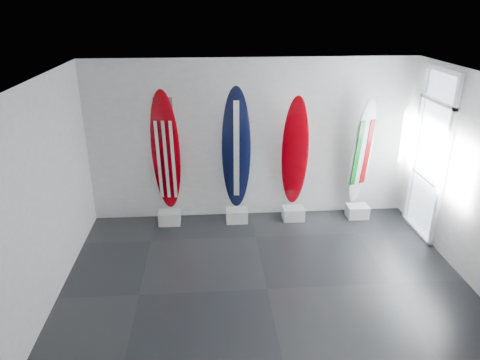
{
  "coord_description": "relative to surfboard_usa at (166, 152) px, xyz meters",
  "views": [
    {
      "loc": [
        -0.8,
        -5.37,
        3.93
      ],
      "look_at": [
        -0.29,
        1.4,
        1.16
      ],
      "focal_mm": 33.32,
      "sensor_mm": 36.0,
      "label": 1
    }
  ],
  "objects": [
    {
      "name": "surfboard_swiss",
      "position": [
        2.35,
        0.0,
        -0.07
      ],
      "size": [
        0.53,
        0.41,
        2.17
      ],
      "primitive_type": "ellipsoid",
      "rotation": [
        0.13,
        0.0,
        -0.12
      ],
      "color": "#840007",
      "rests_on": "display_block_swiss"
    },
    {
      "name": "display_block_usa",
      "position": [
        0.0,
        -0.1,
        -1.27
      ],
      "size": [
        0.4,
        0.3,
        0.24
      ],
      "primitive_type": "cube",
      "color": "silver",
      "rests_on": "floor"
    },
    {
      "name": "wall_front",
      "position": [
        1.56,
        -4.78,
        0.11
      ],
      "size": [
        6.0,
        0.0,
        6.0
      ],
      "primitive_type": "plane",
      "rotation": [
        -1.57,
        0.0,
        0.0
      ],
      "color": "silver",
      "rests_on": "ground"
    },
    {
      "name": "wall_back",
      "position": [
        1.56,
        0.22,
        0.11
      ],
      "size": [
        6.0,
        0.0,
        6.0
      ],
      "primitive_type": "plane",
      "rotation": [
        1.57,
        0.0,
        0.0
      ],
      "color": "silver",
      "rests_on": "ground"
    },
    {
      "name": "display_block_navy",
      "position": [
        1.27,
        -0.1,
        -1.27
      ],
      "size": [
        0.4,
        0.3,
        0.24
      ],
      "primitive_type": "cube",
      "color": "silver",
      "rests_on": "floor"
    },
    {
      "name": "surfboard_italy",
      "position": [
        3.61,
        0.0,
        -0.11
      ],
      "size": [
        0.55,
        0.44,
        2.09
      ],
      "primitive_type": "ellipsoid",
      "rotation": [
        0.1,
        0.0,
        0.36
      ],
      "color": "silver",
      "rests_on": "display_block_italy"
    },
    {
      "name": "display_block_swiss",
      "position": [
        2.35,
        -0.1,
        -1.27
      ],
      "size": [
        0.4,
        0.3,
        0.24
      ],
      "primitive_type": "cube",
      "color": "silver",
      "rests_on": "floor"
    },
    {
      "name": "wall_outlet",
      "position": [
        -0.89,
        0.2,
        -1.04
      ],
      "size": [
        0.09,
        0.02,
        0.13
      ],
      "primitive_type": "cube",
      "color": "silver",
      "rests_on": "wall_back"
    },
    {
      "name": "display_block_italy",
      "position": [
        3.61,
        -0.1,
        -1.27
      ],
      "size": [
        0.4,
        0.3,
        0.24
      ],
      "primitive_type": "cube",
      "color": "silver",
      "rests_on": "floor"
    },
    {
      "name": "floor",
      "position": [
        1.56,
        -2.28,
        -1.39
      ],
      "size": [
        6.0,
        6.0,
        0.0
      ],
      "primitive_type": "plane",
      "color": "black",
      "rests_on": "ground"
    },
    {
      "name": "surfboard_usa",
      "position": [
        0.0,
        0.0,
        0.0
      ],
      "size": [
        0.55,
        0.36,
        2.3
      ],
      "primitive_type": "ellipsoid",
      "rotation": [
        0.1,
        0.0,
        -0.12
      ],
      "color": "#840007",
      "rests_on": "display_block_usa"
    },
    {
      "name": "wall_left",
      "position": [
        -1.44,
        -2.28,
        0.11
      ],
      "size": [
        0.0,
        5.0,
        5.0
      ],
      "primitive_type": "plane",
      "rotation": [
        1.57,
        0.0,
        1.57
      ],
      "color": "silver",
      "rests_on": "ground"
    },
    {
      "name": "glass_door",
      "position": [
        4.53,
        -0.73,
        0.04
      ],
      "size": [
        0.12,
        1.16,
        2.85
      ],
      "primitive_type": null,
      "color": "white",
      "rests_on": "floor"
    },
    {
      "name": "ceiling",
      "position": [
        1.56,
        -2.28,
        1.61
      ],
      "size": [
        6.0,
        6.0,
        0.0
      ],
      "primitive_type": "plane",
      "rotation": [
        3.14,
        0.0,
        0.0
      ],
      "color": "white",
      "rests_on": "wall_back"
    },
    {
      "name": "surfboard_navy",
      "position": [
        1.27,
        0.0,
        0.01
      ],
      "size": [
        0.54,
        0.23,
        2.33
      ],
      "primitive_type": "ellipsoid",
      "rotation": [
        0.05,
        0.0,
        -0.08
      ],
      "color": "black",
      "rests_on": "display_block_navy"
    }
  ]
}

